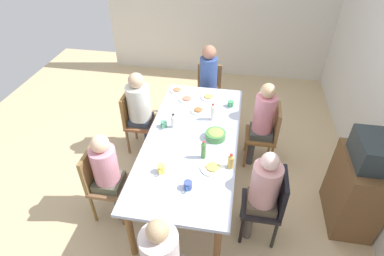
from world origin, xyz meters
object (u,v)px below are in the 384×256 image
at_px(plate_0, 198,110).
at_px(bottle_0, 213,112).
at_px(plate_3, 177,90).
at_px(microwave, 375,151).
at_px(person_3, 140,106).
at_px(plate_4, 213,168).
at_px(dining_table, 192,143).
at_px(person_2, 262,119).
at_px(person_1, 208,78).
at_px(chair_2, 267,132).
at_px(bottle_1, 231,161).
at_px(side_cabinet, 355,191).
at_px(bottle_3, 173,121).
at_px(chair_5, 102,180).
at_px(cup_2, 231,104).
at_px(plate_2, 209,97).
at_px(cup_0, 164,124).
at_px(chair_0, 269,203).
at_px(cup_3, 188,185).
at_px(chair_1, 208,89).
at_px(person_5, 107,170).
at_px(person_0, 263,189).
at_px(chair_3, 135,119).
at_px(plate_1, 187,99).
at_px(bottle_2, 204,150).
at_px(cup_1, 161,169).

distance_m(plate_0, bottle_0, 0.27).
height_order(plate_3, microwave, microwave).
relative_size(person_3, plate_4, 4.81).
distance_m(dining_table, person_2, 1.01).
relative_size(person_1, chair_2, 1.43).
height_order(bottle_1, side_cabinet, bottle_1).
xyz_separation_m(chair_2, bottle_3, (0.42, -1.17, 0.34)).
distance_m(chair_5, cup_2, 1.89).
bearing_deg(plate_2, plate_4, 9.09).
relative_size(cup_0, microwave, 0.24).
distance_m(chair_0, chair_2, 1.18).
bearing_deg(plate_3, person_1, 139.32).
xyz_separation_m(chair_0, cup_3, (0.17, -0.82, 0.29)).
bearing_deg(chair_1, microwave, 46.08).
xyz_separation_m(chair_0, microwave, (-0.37, 0.94, 0.53)).
relative_size(person_5, bottle_0, 4.96).
bearing_deg(person_0, person_3, -125.74).
height_order(person_0, cup_0, person_0).
bearing_deg(cup_3, microwave, 107.01).
distance_m(chair_3, plate_0, 0.94).
relative_size(plate_1, bottle_3, 1.17).
height_order(chair_0, chair_3, same).
distance_m(person_3, plate_4, 1.53).
bearing_deg(bottle_0, chair_1, -170.58).
distance_m(person_5, plate_2, 1.75).
xyz_separation_m(chair_2, bottle_0, (0.18, -0.72, 0.36)).
xyz_separation_m(chair_5, bottle_3, (-0.76, 0.65, 0.34)).
height_order(cup_0, bottle_1, bottle_1).
bearing_deg(plate_4, chair_5, -83.50).
height_order(bottle_2, microwave, microwave).
bearing_deg(bottle_0, cup_0, -65.91).
distance_m(person_3, side_cabinet, 2.81).
xyz_separation_m(person_0, plate_1, (-1.40, -1.03, 0.08)).
xyz_separation_m(plate_1, plate_2, (-0.10, 0.29, -0.00)).
height_order(chair_2, chair_5, same).
height_order(person_2, person_3, person_2).
bearing_deg(person_2, plate_4, -26.61).
bearing_deg(cup_0, microwave, 80.37).
bearing_deg(cup_0, dining_table, 67.33).
relative_size(cup_1, microwave, 0.24).
distance_m(person_1, plate_3, 0.60).
bearing_deg(chair_1, side_cabinet, 46.08).
bearing_deg(plate_4, person_2, 153.39).
xyz_separation_m(person_1, plate_3, (0.45, -0.39, 0.02)).
bearing_deg(cup_0, bottle_0, 114.09).
bearing_deg(plate_0, person_1, 179.29).
xyz_separation_m(chair_2, plate_2, (-0.32, -0.83, 0.27)).
relative_size(person_0, cup_1, 10.22).
height_order(plate_3, side_cabinet, side_cabinet).
height_order(chair_3, bottle_3, bottle_3).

